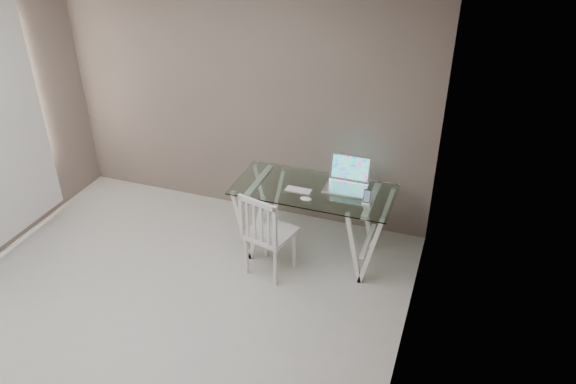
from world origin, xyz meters
name	(u,v)px	position (x,y,z in m)	size (l,w,h in m)	color
room	(101,152)	(-0.06, 0.02, 1.72)	(4.50, 4.52, 2.71)	#ACAAA5
desk	(313,221)	(0.96, 1.61, 0.38)	(1.50, 0.70, 0.75)	silver
chair	(266,232)	(0.65, 1.16, 0.48)	(0.48, 0.48, 0.88)	silver
laptop	(348,180)	(1.24, 1.78, 0.81)	(0.39, 0.34, 0.27)	silver
keyboard	(298,190)	(0.83, 1.54, 0.75)	(0.26, 0.11, 0.01)	silver
mouse	(306,199)	(0.95, 1.39, 0.76)	(0.11, 0.06, 0.03)	white
phone_dock	(367,200)	(1.48, 1.51, 0.79)	(0.08, 0.08, 0.14)	white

